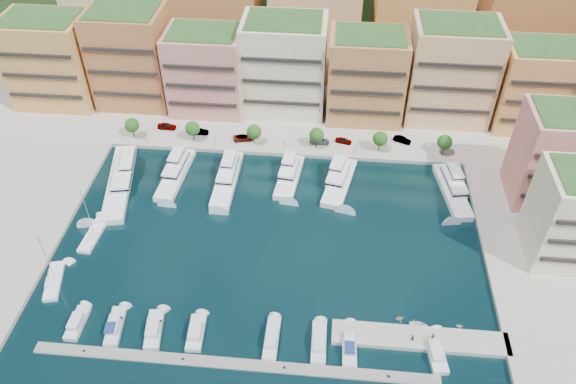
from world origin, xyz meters
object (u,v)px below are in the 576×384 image
at_px(tender_2, 419,325).
at_px(car_5, 402,140).
at_px(yacht_0, 121,178).
at_px(yacht_1, 176,172).
at_px(tree_4, 380,139).
at_px(lamppost_3, 356,146).
at_px(sailboat_0, 54,282).
at_px(car_4, 343,140).
at_px(car_0, 167,126).
at_px(car_2, 243,138).
at_px(yacht_2, 228,176).
at_px(yacht_3, 289,174).
at_px(lamppost_1, 214,138).
at_px(tree_5, 445,142).
at_px(yacht_4, 339,180).
at_px(lamppost_0, 145,134).
at_px(cruiser_6, 319,343).
at_px(tree_1, 192,128).
at_px(cruiser_9, 436,352).
at_px(tree_3, 317,135).
at_px(tender_1, 400,318).
at_px(tender_3, 459,326).
at_px(person_1, 432,336).
at_px(yacht_6, 452,188).
at_px(cruiser_0, 77,323).
at_px(car_1, 200,132).
at_px(cruiser_5, 272,339).
at_px(tree_0, 132,125).
at_px(cruiser_1, 115,326).
at_px(person_0, 413,338).
at_px(sailboat_1, 94,235).
at_px(cruiser_3, 196,333).
at_px(cruiser_2, 154,330).

bearing_deg(tender_2, car_5, 3.92).
bearing_deg(yacht_0, yacht_1, 16.34).
distance_m(tree_4, lamppost_3, 6.49).
height_order(yacht_0, sailboat_0, sailboat_0).
distance_m(car_4, car_5, 15.27).
relative_size(lamppost_3, car_0, 0.85).
height_order(yacht_1, car_0, yacht_1).
height_order(tree_4, car_2, tree_4).
xyz_separation_m(yacht_2, yacht_3, (14.85, 2.07, 0.00)).
distance_m(yacht_2, car_4, 32.15).
bearing_deg(lamppost_1, tree_5, 2.27).
xyz_separation_m(yacht_4, sailboat_0, (-56.09, -35.94, -0.78)).
relative_size(lamppost_0, car_2, 0.80).
xyz_separation_m(yacht_3, cruiser_6, (9.56, -46.26, -0.66)).
distance_m(tree_1, cruiser_9, 81.17).
bearing_deg(tree_3, tree_4, 0.00).
height_order(tree_5, yacht_4, tree_5).
height_order(tender_1, car_0, car_0).
bearing_deg(tender_1, sailboat_0, 73.98).
bearing_deg(tree_5, tender_3, -92.69).
distance_m(yacht_0, cruiser_6, 64.57).
height_order(tender_1, person_1, person_1).
height_order(tree_1, yacht_3, tree_1).
bearing_deg(tree_3, yacht_6, -22.02).
distance_m(yacht_2, car_0, 26.93).
relative_size(cruiser_0, sailboat_0, 0.57).
xyz_separation_m(tree_1, car_1, (0.99, 2.84, -2.98)).
relative_size(cruiser_5, car_4, 2.14).
relative_size(car_1, person_1, 2.92).
bearing_deg(tree_1, lamppost_3, -3.13).
bearing_deg(cruiser_5, cruiser_0, 179.97).
relative_size(tree_5, sailboat_0, 0.43).
bearing_deg(tree_0, yacht_4, -13.20).
bearing_deg(cruiser_1, yacht_4, 48.35).
bearing_deg(car_0, cruiser_1, -173.35).
bearing_deg(tender_3, yacht_3, 43.15).
relative_size(cruiser_0, car_5, 1.64).
height_order(yacht_0, cruiser_1, yacht_0).
height_order(tender_2, person_0, person_0).
height_order(tree_3, sailboat_1, sailboat_1).
distance_m(lamppost_1, car_2, 8.07).
height_order(cruiser_0, person_1, person_1).
relative_size(yacht_1, tender_3, 14.03).
xyz_separation_m(cruiser_3, cruiser_5, (13.99, -0.02, -0.00)).
bearing_deg(cruiser_5, tree_1, 115.06).
bearing_deg(cruiser_2, person_1, 2.74).
bearing_deg(person_0, tree_5, -54.77).
xyz_separation_m(yacht_0, sailboat_0, (-3.64, -31.58, -0.90)).
height_order(lamppost_1, tender_3, lamppost_1).
xyz_separation_m(lamppost_1, cruiser_3, (7.18, -55.78, -3.28)).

